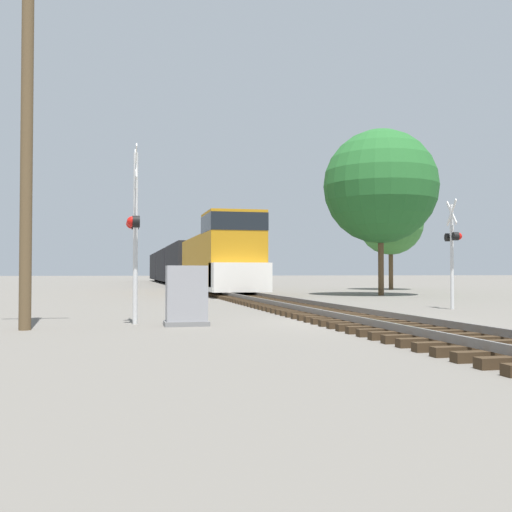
{
  "coord_description": "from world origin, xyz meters",
  "views": [
    {
      "loc": [
        -6.1,
        -14.84,
        1.34
      ],
      "look_at": [
        -0.8,
        8.19,
        1.97
      ],
      "focal_mm": 42.0,
      "sensor_mm": 36.0,
      "label": 1
    }
  ],
  "objects": [
    {
      "name": "rail_track_bed",
      "position": [
        0.0,
        -0.0,
        0.14
      ],
      "size": [
        2.6,
        160.0,
        0.31
      ],
      "color": "#382819",
      "rests_on": "ground"
    },
    {
      "name": "freight_train",
      "position": [
        0.0,
        45.7,
        2.03
      ],
      "size": [
        3.07,
        63.58,
        4.59
      ],
      "color": "#B77A14",
      "rests_on": "ground"
    },
    {
      "name": "relay_cabinet",
      "position": [
        -4.45,
        0.04,
        0.74
      ],
      "size": [
        1.1,
        0.67,
        1.49
      ],
      "color": "slate",
      "rests_on": "ground"
    },
    {
      "name": "crossing_signal_far",
      "position": [
        5.6,
        4.49,
        2.37
      ],
      "size": [
        0.46,
        1.01,
        3.93
      ],
      "rotation": [
        0.0,
        0.0,
        1.41
      ],
      "color": "silver",
      "rests_on": "ground"
    },
    {
      "name": "tree_mid_background",
      "position": [
        13.96,
        26.87,
        5.08
      ],
      "size": [
        4.92,
        4.92,
        7.56
      ],
      "color": "brown",
      "rests_on": "ground"
    },
    {
      "name": "ground_plane",
      "position": [
        0.0,
        0.0,
        0.0
      ],
      "size": [
        400.0,
        400.0,
        0.0
      ],
      "primitive_type": "plane",
      "color": "#666059"
    },
    {
      "name": "crossing_signal_near",
      "position": [
        -5.71,
        0.78,
        2.52
      ],
      "size": [
        0.33,
        1.0,
        4.57
      ],
      "rotation": [
        0.0,
        0.0,
        -1.56
      ],
      "color": "silver",
      "rests_on": "ground"
    },
    {
      "name": "tree_far_right",
      "position": [
        8.47,
        16.73,
        6.22
      ],
      "size": [
        6.51,
        6.51,
        9.48
      ],
      "color": "brown",
      "rests_on": "ground"
    },
    {
      "name": "utility_pole",
      "position": [
        -8.19,
        -0.23,
        5.12
      ],
      "size": [
        1.8,
        0.27,
        9.96
      ],
      "color": "brown",
      "rests_on": "ground"
    }
  ]
}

